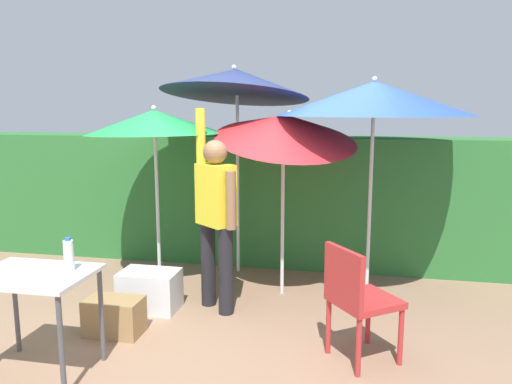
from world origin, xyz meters
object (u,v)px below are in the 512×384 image
umbrella_rainbow (236,83)px  bottle_water (69,255)px  crate_cardboard (114,316)px  folding_table (33,286)px  umbrella_yellow (154,122)px  cooler_box (150,290)px  chair_plastic (357,296)px  umbrella_navy (286,128)px  person_vendor (216,212)px  umbrella_orange (374,99)px

umbrella_rainbow → bottle_water: size_ratio=10.20×
umbrella_rainbow → crate_cardboard: (-0.63, -1.80, -2.00)m
umbrella_rainbow → folding_table: size_ratio=3.06×
umbrella_yellow → cooler_box: umbrella_yellow is taller
chair_plastic → cooler_box: chair_plastic is taller
chair_plastic → folding_table: (-2.23, -0.62, 0.15)m
crate_cardboard → umbrella_yellow: bearing=93.5°
umbrella_rainbow → chair_plastic: size_ratio=2.75×
umbrella_rainbow → folding_table: bearing=-109.2°
folding_table → bottle_water: bottle_water is taller
crate_cardboard → chair_plastic: bearing=-1.9°
umbrella_rainbow → umbrella_navy: bearing=-42.3°
umbrella_rainbow → umbrella_navy: (0.65, -0.59, -0.46)m
umbrella_navy → person_vendor: bearing=-137.3°
crate_cardboard → umbrella_rainbow: bearing=70.8°
folding_table → person_vendor: bearing=55.5°
umbrella_orange → bottle_water: umbrella_orange is taller
umbrella_yellow → umbrella_navy: size_ratio=0.93×
umbrella_yellow → person_vendor: (0.77, -0.48, -0.80)m
chair_plastic → crate_cardboard: (-1.99, 0.06, -0.36)m
umbrella_orange → crate_cardboard: umbrella_orange is taller
bottle_water → chair_plastic: bearing=14.7°
umbrella_yellow → person_vendor: 1.21m
umbrella_rainbow → person_vendor: 1.66m
chair_plastic → bottle_water: bottle_water is taller
umbrella_rainbow → bottle_water: umbrella_rainbow is taller
cooler_box → crate_cardboard: size_ratio=1.16×
person_vendor → cooler_box: person_vendor is taller
person_vendor → umbrella_rainbow: bearing=93.9°
umbrella_rainbow → folding_table: (-0.86, -2.48, -1.50)m
chair_plastic → umbrella_orange: bearing=85.5°
crate_cardboard → folding_table: size_ratio=0.58×
umbrella_yellow → cooler_box: 1.67m
umbrella_navy → crate_cardboard: umbrella_navy is taller
person_vendor → crate_cardboard: bearing=-135.9°
umbrella_rainbow → umbrella_yellow: size_ratio=1.28×
umbrella_rainbow → umbrella_orange: (1.48, -0.40, -0.19)m
cooler_box → bottle_water: (-0.09, -1.14, 0.68)m
umbrella_rainbow → umbrella_yellow: 1.03m
umbrella_orange → umbrella_navy: bearing=-166.8°
umbrella_rainbow → crate_cardboard: bearing=-109.2°
umbrella_navy → folding_table: umbrella_navy is taller
umbrella_rainbow → crate_cardboard: size_ratio=5.25×
umbrella_yellow → bottle_water: size_ratio=7.95×
umbrella_orange → umbrella_yellow: 2.20m
umbrella_navy → cooler_box: (-1.19, -0.66, -1.51)m
umbrella_navy → cooler_box: size_ratio=3.80×
person_vendor → bottle_water: bearing=-119.3°
umbrella_navy → crate_cardboard: 2.34m
umbrella_rainbow → umbrella_orange: 1.54m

